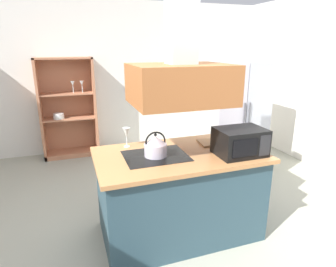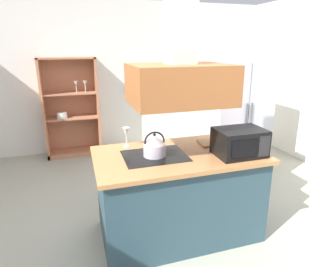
# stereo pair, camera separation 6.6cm
# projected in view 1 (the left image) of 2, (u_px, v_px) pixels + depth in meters

# --- Properties ---
(ground_plane) EXTENTS (7.80, 7.80, 0.00)m
(ground_plane) POSITION_uv_depth(u_px,v_px,m) (160.00, 234.00, 3.05)
(ground_plane) COLOR #9D9D8B
(wall_back) EXTENTS (6.00, 0.12, 2.70)m
(wall_back) POSITION_uv_depth(u_px,v_px,m) (111.00, 77.00, 5.36)
(wall_back) COLOR silver
(wall_back) RESTS_ON ground
(kitchen_island) EXTENTS (1.65, 0.95, 0.90)m
(kitchen_island) POSITION_uv_depth(u_px,v_px,m) (179.00, 193.00, 2.96)
(kitchen_island) COLOR #2C4752
(kitchen_island) RESTS_ON ground
(range_hood) EXTENTS (0.90, 0.70, 1.30)m
(range_hood) POSITION_uv_depth(u_px,v_px,m) (181.00, 70.00, 2.60)
(range_hood) COLOR #A25D30
(refrigerator) EXTENTS (0.90, 0.78, 1.71)m
(refrigerator) POSITION_uv_depth(u_px,v_px,m) (232.00, 116.00, 4.52)
(refrigerator) COLOR beige
(refrigerator) RESTS_ON ground
(dish_cabinet) EXTENTS (0.94, 0.40, 1.73)m
(dish_cabinet) POSITION_uv_depth(u_px,v_px,m) (69.00, 113.00, 5.08)
(dish_cabinet) COLOR #B3714F
(dish_cabinet) RESTS_ON ground
(kettle) EXTENTS (0.22, 0.22, 0.24)m
(kettle) POSITION_uv_depth(u_px,v_px,m) (156.00, 146.00, 2.73)
(kettle) COLOR #B7B1C3
(kettle) RESTS_ON kitchen_island
(cutting_board) EXTENTS (0.36, 0.27, 0.02)m
(cutting_board) POSITION_uv_depth(u_px,v_px,m) (215.00, 142.00, 3.13)
(cutting_board) COLOR #AA7C50
(cutting_board) RESTS_ON kitchen_island
(microwave) EXTENTS (0.46, 0.35, 0.26)m
(microwave) POSITION_uv_depth(u_px,v_px,m) (240.00, 142.00, 2.76)
(microwave) COLOR black
(microwave) RESTS_ON kitchen_island
(wine_glass_on_counter) EXTENTS (0.08, 0.08, 0.21)m
(wine_glass_on_counter) POSITION_uv_depth(u_px,v_px,m) (126.00, 133.00, 2.97)
(wine_glass_on_counter) COLOR silver
(wine_glass_on_counter) RESTS_ON kitchen_island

